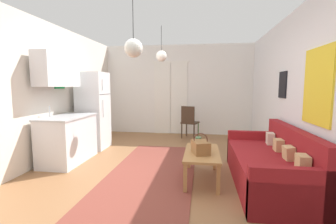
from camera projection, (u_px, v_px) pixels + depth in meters
name	position (u px, v px, depth m)	size (l,w,h in m)	color
ground_plane	(153.00, 183.00, 3.61)	(4.94, 7.82, 0.10)	#8E603D
wall_back	(177.00, 90.00, 7.06)	(4.54, 0.13, 2.65)	white
wall_right	(314.00, 95.00, 3.14)	(0.12, 7.42, 2.65)	silver
wall_left	(18.00, 93.00, 3.78)	(0.12, 7.42, 2.65)	silver
area_rug	(152.00, 172.00, 3.95)	(1.39, 3.28, 0.01)	brown
couch	(272.00, 166.00, 3.40)	(0.89, 2.08, 0.84)	maroon
coffee_table	(202.00, 155.00, 3.59)	(0.52, 1.04, 0.44)	#A87542
bamboo_vase	(198.00, 143.00, 3.70)	(0.10, 0.10, 0.42)	#47704C
handbag	(201.00, 147.00, 3.49)	(0.30, 0.37, 0.30)	brown
refrigerator	(93.00, 111.00, 5.41)	(0.62, 0.63, 1.75)	white
kitchen_counter	(66.00, 122.00, 4.42)	(0.65, 1.17, 2.04)	silver
accent_chair	(189.00, 121.00, 6.45)	(0.52, 0.51, 0.90)	#382619
pendant_lamp_near	(133.00, 48.00, 2.66)	(0.21, 0.21, 0.88)	black
pendant_lamp_far	(161.00, 56.00, 4.77)	(0.22, 0.22, 0.71)	black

